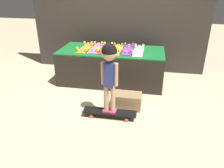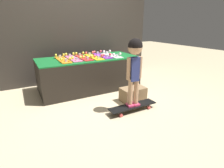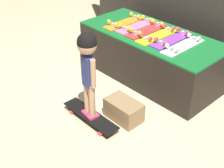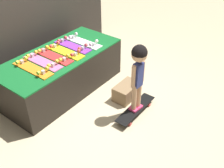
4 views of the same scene
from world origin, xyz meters
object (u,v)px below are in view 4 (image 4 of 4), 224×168
(skateboard_red_on_rack, at_px, (54,56))
(skateboard_white_on_rack, at_px, (83,42))
(skateboard_orange_on_rack, at_px, (33,68))
(skateboard_yellow_on_rack, at_px, (65,51))
(skateboard_on_floor, at_px, (136,109))
(skateboard_purple_on_rack, at_px, (72,45))
(skateboard_pink_on_rack, at_px, (43,61))
(storage_box, at_px, (126,91))
(child, at_px, (139,66))

(skateboard_red_on_rack, distance_m, skateboard_white_on_rack, 0.62)
(skateboard_orange_on_rack, bearing_deg, skateboard_white_on_rack, -0.58)
(skateboard_yellow_on_rack, xyz_separation_m, skateboard_on_floor, (0.11, -1.25, -0.59))
(skateboard_red_on_rack, bearing_deg, skateboard_purple_on_rack, 1.86)
(skateboard_red_on_rack, xyz_separation_m, skateboard_purple_on_rack, (0.41, 0.01, 0.00))
(skateboard_red_on_rack, distance_m, skateboard_on_floor, 1.44)
(skateboard_white_on_rack, bearing_deg, skateboard_pink_on_rack, 177.14)
(skateboard_on_floor, relative_size, storage_box, 1.84)
(skateboard_purple_on_rack, bearing_deg, skateboard_white_on_rack, -12.39)
(skateboard_orange_on_rack, relative_size, skateboard_white_on_rack, 1.00)
(skateboard_orange_on_rack, bearing_deg, skateboard_red_on_rack, 2.98)
(skateboard_yellow_on_rack, xyz_separation_m, skateboard_white_on_rack, (0.41, -0.00, 0.00))
(skateboard_pink_on_rack, height_order, skateboard_yellow_on_rack, same)
(storage_box, bearing_deg, skateboard_orange_on_rack, 135.38)
(skateboard_orange_on_rack, xyz_separation_m, skateboard_on_floor, (0.73, -1.26, -0.59))
(skateboard_on_floor, distance_m, storage_box, 0.39)
(skateboard_pink_on_rack, relative_size, skateboard_red_on_rack, 1.00)
(skateboard_white_on_rack, height_order, storage_box, skateboard_white_on_rack)
(skateboard_red_on_rack, relative_size, skateboard_purple_on_rack, 1.00)
(skateboard_yellow_on_rack, xyz_separation_m, storage_box, (0.33, -0.93, -0.55))
(skateboard_red_on_rack, height_order, skateboard_on_floor, skateboard_red_on_rack)
(skateboard_white_on_rack, relative_size, child, 0.67)
(skateboard_yellow_on_rack, distance_m, skateboard_purple_on_rack, 0.21)
(skateboard_white_on_rack, xyz_separation_m, skateboard_on_floor, (-0.30, -1.24, -0.59))
(skateboard_on_floor, xyz_separation_m, child, (0.00, 0.00, 0.73))
(skateboard_yellow_on_rack, height_order, skateboard_on_floor, skateboard_yellow_on_rack)
(skateboard_orange_on_rack, height_order, skateboard_on_floor, skateboard_orange_on_rack)
(skateboard_orange_on_rack, xyz_separation_m, child, (0.73, -1.26, 0.13))
(child, bearing_deg, skateboard_on_floor, -110.24)
(skateboard_red_on_rack, distance_m, skateboard_purple_on_rack, 0.41)
(skateboard_red_on_rack, height_order, storage_box, skateboard_red_on_rack)
(skateboard_white_on_rack, distance_m, storage_box, 1.08)
(skateboard_red_on_rack, height_order, skateboard_white_on_rack, same)
(skateboard_pink_on_rack, bearing_deg, skateboard_on_floor, -67.95)
(skateboard_purple_on_rack, height_order, storage_box, skateboard_purple_on_rack)
(storage_box, bearing_deg, skateboard_purple_on_rack, 97.54)
(skateboard_orange_on_rack, distance_m, skateboard_purple_on_rack, 0.82)
(skateboard_yellow_on_rack, distance_m, child, 1.26)
(skateboard_red_on_rack, xyz_separation_m, child, (0.32, -1.28, 0.13))
(skateboard_purple_on_rack, bearing_deg, skateboard_on_floor, -94.26)
(skateboard_orange_on_rack, xyz_separation_m, skateboard_purple_on_rack, (0.82, 0.03, 0.00))
(skateboard_pink_on_rack, distance_m, skateboard_on_floor, 1.51)
(skateboard_pink_on_rack, distance_m, storage_box, 1.34)
(skateboard_pink_on_rack, relative_size, skateboard_white_on_rack, 1.00)
(skateboard_pink_on_rack, relative_size, skateboard_on_floor, 0.86)
(storage_box, bearing_deg, skateboard_pink_on_rack, 127.57)
(skateboard_pink_on_rack, height_order, skateboard_purple_on_rack, same)
(skateboard_orange_on_rack, xyz_separation_m, storage_box, (0.95, -0.94, -0.55))
(skateboard_red_on_rack, relative_size, storage_box, 1.57)
(skateboard_purple_on_rack, xyz_separation_m, storage_box, (0.13, -0.97, -0.55))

